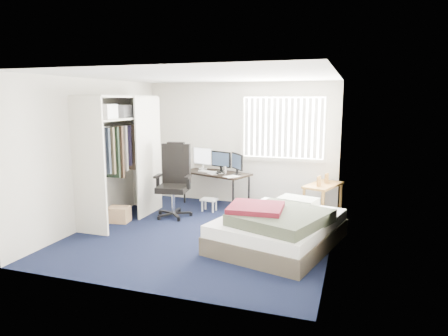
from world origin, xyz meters
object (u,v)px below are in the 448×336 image
Objects in this scene: desk at (217,170)px; bed at (278,227)px; nightstand at (323,188)px; office_chair at (174,188)px.

desk reaches higher than bed.
nightstand is (2.14, -0.15, -0.18)m from desk.
nightstand is (2.64, 0.81, 0.02)m from office_chair.
bed is at bearing -49.38° from desk.
bed is (2.14, -0.95, -0.24)m from office_chair.
office_chair reaches higher than nightstand.
nightstand is at bearing 16.97° from office_chair.
desk is 2.15m from nightstand.
office_chair is at bearing -117.55° from desk.
desk is at bearing 62.45° from office_chair.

